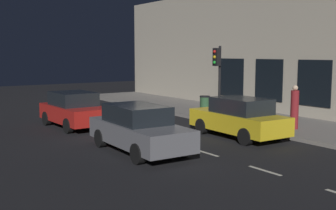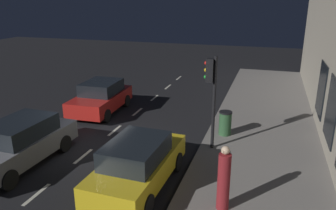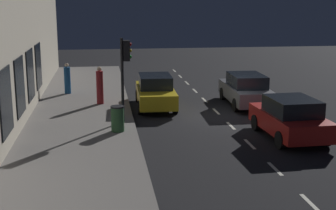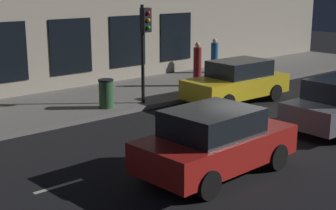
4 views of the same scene
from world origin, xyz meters
name	(u,v)px [view 1 (image 1 of 4)]	position (x,y,z in m)	size (l,w,h in m)	color
ground_plane	(150,136)	(0.00, 0.00, 0.00)	(60.00, 60.00, 0.00)	black
sidewalk	(259,120)	(6.25, 0.00, 0.07)	(4.50, 32.00, 0.15)	gray
building_facade	(295,48)	(8.80, 0.00, 3.56)	(0.65, 32.00, 7.14)	#B2A893
lane_centre_line	(163,140)	(0.00, -1.00, 0.00)	(0.12, 27.20, 0.01)	beige
traffic_light	(218,67)	(4.34, 0.88, 2.65)	(0.47, 0.32, 3.51)	black
parked_car_0	(239,118)	(2.74, -2.26, 0.79)	(1.93, 4.27, 1.58)	gold
parked_car_1	(139,129)	(-1.76, -2.14, 0.79)	(1.96, 4.51, 1.58)	slate
parked_car_2	(74,110)	(-1.73, 3.64, 0.79)	(2.05, 4.04, 1.58)	red
pedestrian_0	(295,108)	(5.42, -2.80, 1.01)	(0.46, 0.46, 1.84)	maroon
trash_bin	(205,106)	(4.74, 2.29, 0.66)	(0.53, 0.53, 1.01)	#2D5633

